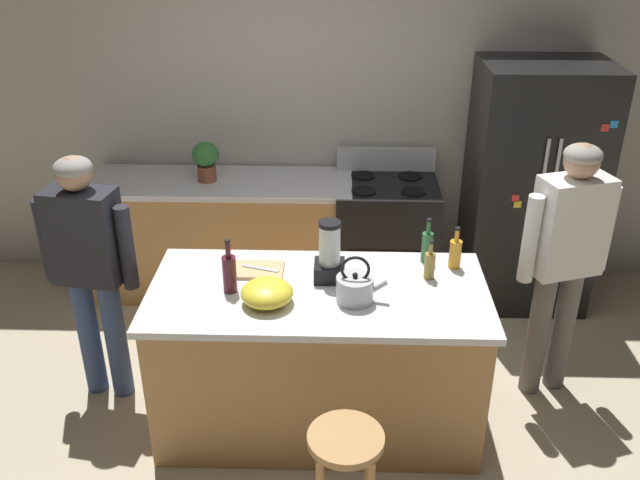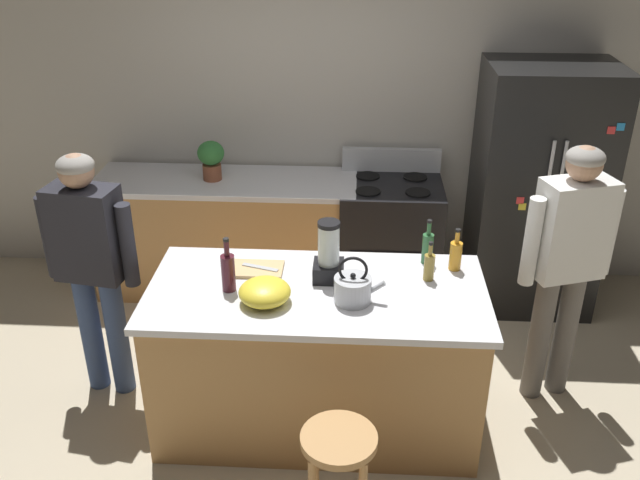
{
  "view_description": "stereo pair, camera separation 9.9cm",
  "coord_description": "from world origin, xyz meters",
  "px_view_note": "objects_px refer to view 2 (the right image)",
  "views": [
    {
      "loc": [
        0.11,
        -3.21,
        2.88
      ],
      "look_at": [
        0.0,
        0.3,
        1.08
      ],
      "focal_mm": 38.37,
      "sensor_mm": 36.0,
      "label": 1
    },
    {
      "loc": [
        0.21,
        -3.2,
        2.88
      ],
      "look_at": [
        0.0,
        0.3,
        1.08
      ],
      "focal_mm": 38.37,
      "sensor_mm": 36.0,
      "label": 2
    }
  ],
  "objects_px": {
    "bottle_soda": "(456,255)",
    "cutting_board": "(257,269)",
    "refrigerator": "(537,190)",
    "tea_kettle": "(353,288)",
    "mixing_bowl": "(265,292)",
    "bar_stool": "(339,459)",
    "person_by_sink_right": "(568,253)",
    "blender_appliance": "(329,255)",
    "person_by_island_left": "(91,255)",
    "bottle_wine": "(228,271)",
    "kitchen_island": "(317,357)",
    "bottle_vinegar": "(429,266)",
    "chef_knife": "(260,267)",
    "potted_plant": "(211,158)",
    "stove_range": "(389,239)",
    "bottle_olive_oil": "(428,247)"
  },
  "relations": [
    {
      "from": "bottle_olive_oil",
      "to": "chef_knife",
      "type": "height_order",
      "value": "bottle_olive_oil"
    },
    {
      "from": "bottle_olive_oil",
      "to": "cutting_board",
      "type": "relative_size",
      "value": 0.92
    },
    {
      "from": "bottle_soda",
      "to": "blender_appliance",
      "type": "bearing_deg",
      "value": -167.83
    },
    {
      "from": "person_by_island_left",
      "to": "bottle_wine",
      "type": "bearing_deg",
      "value": -17.47
    },
    {
      "from": "refrigerator",
      "to": "blender_appliance",
      "type": "relative_size",
      "value": 5.18
    },
    {
      "from": "person_by_island_left",
      "to": "bottle_vinegar",
      "type": "distance_m",
      "value": 1.97
    },
    {
      "from": "refrigerator",
      "to": "mixing_bowl",
      "type": "bearing_deg",
      "value": -137.39
    },
    {
      "from": "person_by_sink_right",
      "to": "bar_stool",
      "type": "height_order",
      "value": "person_by_sink_right"
    },
    {
      "from": "bar_stool",
      "to": "bottle_soda",
      "type": "relative_size",
      "value": 2.54
    },
    {
      "from": "bar_stool",
      "to": "blender_appliance",
      "type": "relative_size",
      "value": 1.83
    },
    {
      "from": "bottle_vinegar",
      "to": "cutting_board",
      "type": "height_order",
      "value": "bottle_vinegar"
    },
    {
      "from": "bottle_wine",
      "to": "chef_knife",
      "type": "height_order",
      "value": "bottle_wine"
    },
    {
      "from": "bar_stool",
      "to": "potted_plant",
      "type": "distance_m",
      "value": 2.67
    },
    {
      "from": "mixing_bowl",
      "to": "bar_stool",
      "type": "bearing_deg",
      "value": -58.43
    },
    {
      "from": "bottle_wine",
      "to": "mixing_bowl",
      "type": "relative_size",
      "value": 1.14
    },
    {
      "from": "person_by_island_left",
      "to": "refrigerator",
      "type": "bearing_deg",
      "value": 23.64
    },
    {
      "from": "kitchen_island",
      "to": "blender_appliance",
      "type": "distance_m",
      "value": 0.63
    },
    {
      "from": "blender_appliance",
      "to": "bottle_vinegar",
      "type": "distance_m",
      "value": 0.56
    },
    {
      "from": "refrigerator",
      "to": "tea_kettle",
      "type": "bearing_deg",
      "value": -129.53
    },
    {
      "from": "refrigerator",
      "to": "bottle_soda",
      "type": "height_order",
      "value": "refrigerator"
    },
    {
      "from": "bottle_soda",
      "to": "potted_plant",
      "type": "bearing_deg",
      "value": 142.56
    },
    {
      "from": "refrigerator",
      "to": "tea_kettle",
      "type": "distance_m",
      "value": 2.09
    },
    {
      "from": "blender_appliance",
      "to": "mixing_bowl",
      "type": "xyz_separation_m",
      "value": [
        -0.32,
        -0.27,
        -0.09
      ]
    },
    {
      "from": "blender_appliance",
      "to": "tea_kettle",
      "type": "relative_size",
      "value": 1.29
    },
    {
      "from": "refrigerator",
      "to": "bottle_wine",
      "type": "height_order",
      "value": "refrigerator"
    },
    {
      "from": "bottle_soda",
      "to": "cutting_board",
      "type": "distance_m",
      "value": 1.14
    },
    {
      "from": "blender_appliance",
      "to": "bottle_wine",
      "type": "xyz_separation_m",
      "value": [
        -0.54,
        -0.15,
        -0.03
      ]
    },
    {
      "from": "kitchen_island",
      "to": "bottle_vinegar",
      "type": "xyz_separation_m",
      "value": [
        0.62,
        0.14,
        0.55
      ]
    },
    {
      "from": "cutting_board",
      "to": "kitchen_island",
      "type": "bearing_deg",
      "value": -27.26
    },
    {
      "from": "stove_range",
      "to": "bottle_wine",
      "type": "bearing_deg",
      "value": -121.2
    },
    {
      "from": "stove_range",
      "to": "person_by_sink_right",
      "type": "xyz_separation_m",
      "value": [
        0.97,
        -1.16,
        0.53
      ]
    },
    {
      "from": "bottle_soda",
      "to": "cutting_board",
      "type": "height_order",
      "value": "bottle_soda"
    },
    {
      "from": "bottle_wine",
      "to": "person_by_sink_right",
      "type": "bearing_deg",
      "value": 11.67
    },
    {
      "from": "bottle_vinegar",
      "to": "cutting_board",
      "type": "bearing_deg",
      "value": 177.61
    },
    {
      "from": "kitchen_island",
      "to": "person_by_island_left",
      "type": "relative_size",
      "value": 1.17
    },
    {
      "from": "mixing_bowl",
      "to": "tea_kettle",
      "type": "bearing_deg",
      "value": 4.91
    },
    {
      "from": "bar_stool",
      "to": "blender_appliance",
      "type": "xyz_separation_m",
      "value": [
        -0.1,
        0.95,
        0.57
      ]
    },
    {
      "from": "tea_kettle",
      "to": "person_by_sink_right",
      "type": "bearing_deg",
      "value": 20.8
    },
    {
      "from": "potted_plant",
      "to": "cutting_board",
      "type": "distance_m",
      "value": 1.47
    },
    {
      "from": "person_by_island_left",
      "to": "bar_stool",
      "type": "bearing_deg",
      "value": -35.49
    },
    {
      "from": "bar_stool",
      "to": "bottle_wine",
      "type": "xyz_separation_m",
      "value": [
        -0.63,
        0.8,
        0.54
      ]
    },
    {
      "from": "kitchen_island",
      "to": "stove_range",
      "type": "distance_m",
      "value": 1.59
    },
    {
      "from": "potted_plant",
      "to": "mixing_bowl",
      "type": "bearing_deg",
      "value": -69.85
    },
    {
      "from": "person_by_sink_right",
      "to": "chef_knife",
      "type": "xyz_separation_m",
      "value": [
        -1.77,
        -0.18,
        -0.05
      ]
    },
    {
      "from": "refrigerator",
      "to": "person_by_island_left",
      "type": "bearing_deg",
      "value": -156.36
    },
    {
      "from": "cutting_board",
      "to": "refrigerator",
      "type": "bearing_deg",
      "value": 34.95
    },
    {
      "from": "person_by_island_left",
      "to": "bottle_soda",
      "type": "xyz_separation_m",
      "value": [
        2.13,
        0.03,
        0.06
      ]
    },
    {
      "from": "mixing_bowl",
      "to": "refrigerator",
      "type": "bearing_deg",
      "value": 42.61
    },
    {
      "from": "stove_range",
      "to": "chef_knife",
      "type": "xyz_separation_m",
      "value": [
        -0.8,
        -1.34,
        0.48
      ]
    },
    {
      "from": "kitchen_island",
      "to": "bottle_soda",
      "type": "distance_m",
      "value": 1.0
    }
  ]
}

